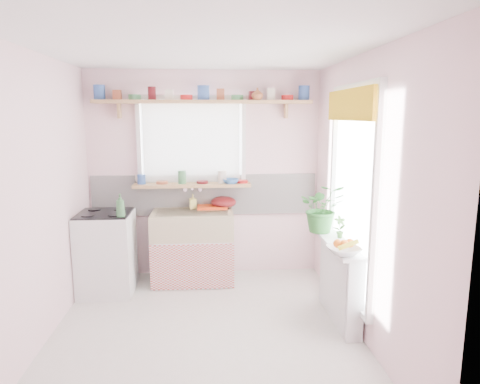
{
  "coord_description": "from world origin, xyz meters",
  "views": [
    {
      "loc": [
        0.05,
        -3.62,
        1.97
      ],
      "look_at": [
        0.36,
        0.55,
        1.22
      ],
      "focal_mm": 32.0,
      "sensor_mm": 36.0,
      "label": 1
    }
  ],
  "objects": [
    {
      "name": "herb_pot",
      "position": [
        1.33,
        0.36,
        0.89
      ],
      "size": [
        0.13,
        0.1,
        0.22
      ],
      "primitive_type": "imported",
      "rotation": [
        0.0,
        0.0,
        0.17
      ],
      "color": "#3F712D",
      "rests_on": "radiator_ledge"
    },
    {
      "name": "soap_bottle_sink",
      "position": [
        -0.15,
        1.49,
        0.94
      ],
      "size": [
        0.09,
        0.09,
        0.18
      ],
      "primitive_type": "imported",
      "rotation": [
        0.0,
        0.0,
        0.16
      ],
      "color": "#D5CD5E",
      "rests_on": "sink_unit"
    },
    {
      "name": "cooker",
      "position": [
        -1.1,
        1.05,
        0.46
      ],
      "size": [
        0.58,
        0.58,
        0.93
      ],
      "color": "white",
      "rests_on": "ground"
    },
    {
      "name": "room",
      "position": [
        0.66,
        0.86,
        1.37
      ],
      "size": [
        3.2,
        3.2,
        3.2
      ],
      "color": "silver",
      "rests_on": "ground"
    },
    {
      "name": "windowsill",
      "position": [
        -0.15,
        1.48,
        1.14
      ],
      "size": [
        1.4,
        0.22,
        0.04
      ],
      "primitive_type": "cube",
      "color": "tan",
      "rests_on": "room"
    },
    {
      "name": "sill_cup",
      "position": [
        -0.77,
        1.54,
        1.21
      ],
      "size": [
        0.15,
        0.15,
        0.1
      ],
      "primitive_type": "imported",
      "rotation": [
        0.0,
        0.0,
        -0.17
      ],
      "color": "beige",
      "rests_on": "windowsill"
    },
    {
      "name": "pine_shelf",
      "position": [
        0.0,
        1.47,
        2.12
      ],
      "size": [
        2.52,
        0.24,
        0.04
      ],
      "primitive_type": "cube",
      "color": "tan",
      "rests_on": "room"
    },
    {
      "name": "fruit",
      "position": [
        1.22,
        -0.13,
        0.87
      ],
      "size": [
        0.2,
        0.14,
        0.1
      ],
      "color": "orange",
      "rests_on": "fruit_bowl"
    },
    {
      "name": "shelf_crockery",
      "position": [
        -0.02,
        1.47,
        2.19
      ],
      "size": [
        2.47,
        0.11,
        0.12
      ],
      "color": "#3359A5",
      "rests_on": "pine_shelf"
    },
    {
      "name": "cooker_bottle",
      "position": [
        -0.88,
        0.84,
        1.04
      ],
      "size": [
        0.11,
        0.11,
        0.25
      ],
      "primitive_type": "imported",
      "rotation": [
        0.0,
        0.0,
        0.12
      ],
      "color": "#397342",
      "rests_on": "cooker"
    },
    {
      "name": "jade_plant",
      "position": [
        1.21,
        0.6,
        1.03
      ],
      "size": [
        0.51,
        0.46,
        0.51
      ],
      "primitive_type": "imported",
      "rotation": [
        0.0,
        0.0,
        -0.14
      ],
      "color": "#2C6F2C",
      "rests_on": "radiator_ledge"
    },
    {
      "name": "fruit_bowl",
      "position": [
        1.21,
        -0.14,
        0.81
      ],
      "size": [
        0.33,
        0.33,
        0.07
      ],
      "primitive_type": "imported",
      "rotation": [
        0.0,
        0.0,
        0.16
      ],
      "color": "silver",
      "rests_on": "radiator_ledge"
    },
    {
      "name": "shelf_vase",
      "position": [
        0.62,
        1.41,
        2.21
      ],
      "size": [
        0.14,
        0.14,
        0.14
      ],
      "primitive_type": "imported",
      "rotation": [
        0.0,
        0.0,
        0.05
      ],
      "color": "#A05931",
      "rests_on": "pine_shelf"
    },
    {
      "name": "sill_bowl",
      "position": [
        0.31,
        1.42,
        1.19
      ],
      "size": [
        0.23,
        0.23,
        0.06
      ],
      "primitive_type": "imported",
      "rotation": [
        0.0,
        0.0,
        -0.2
      ],
      "color": "#3467AC",
      "rests_on": "windowsill"
    },
    {
      "name": "dish_tray",
      "position": [
        0.09,
        1.5,
        0.87
      ],
      "size": [
        0.36,
        0.27,
        0.04
      ],
      "primitive_type": "cube",
      "rotation": [
        0.0,
        0.0,
        0.01
      ],
      "color": "#EB4214",
      "rests_on": "sink_unit"
    },
    {
      "name": "sink_unit",
      "position": [
        -0.15,
        1.29,
        0.43
      ],
      "size": [
        0.95,
        0.65,
        1.11
      ],
      "color": "white",
      "rests_on": "ground"
    },
    {
      "name": "sill_crockery",
      "position": [
        -0.2,
        1.48,
        1.21
      ],
      "size": [
        1.35,
        0.11,
        0.12
      ],
      "color": "#3359A5",
      "rests_on": "windowsill"
    },
    {
      "name": "radiator_ledge",
      "position": [
        1.3,
        0.2,
        0.4
      ],
      "size": [
        0.22,
        0.95,
        0.78
      ],
      "color": "white",
      "rests_on": "ground"
    },
    {
      "name": "colander",
      "position": [
        0.22,
        1.5,
        0.92
      ],
      "size": [
        0.37,
        0.37,
        0.14
      ],
      "primitive_type": "ellipsoid",
      "rotation": [
        0.0,
        0.0,
        0.22
      ],
      "color": "#611013",
      "rests_on": "sink_unit"
    }
  ]
}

